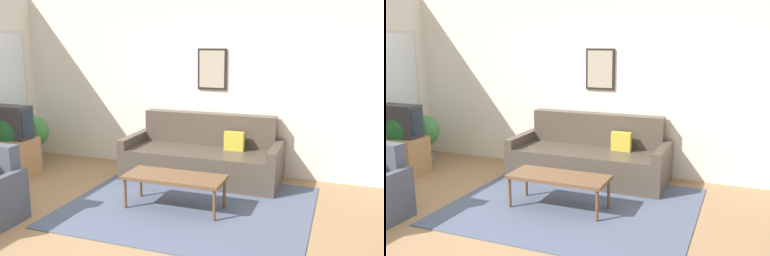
# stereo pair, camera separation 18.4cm
# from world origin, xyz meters

# --- Properties ---
(ground_plane) EXTENTS (16.00, 16.00, 0.00)m
(ground_plane) POSITION_xyz_m (0.00, 0.00, 0.00)
(ground_plane) COLOR #997551
(area_rug) EXTENTS (2.86, 2.36, 0.01)m
(area_rug) POSITION_xyz_m (0.63, 0.93, 0.01)
(area_rug) COLOR #4C5670
(area_rug) RESTS_ON ground_plane
(wall_back) EXTENTS (8.00, 0.09, 2.70)m
(wall_back) POSITION_xyz_m (0.00, 2.46, 1.35)
(wall_back) COLOR white
(wall_back) RESTS_ON ground_plane
(couch) EXTENTS (2.23, 0.90, 0.91)m
(couch) POSITION_xyz_m (0.45, 2.00, 0.31)
(couch) COLOR #4C4238
(couch) RESTS_ON ground_plane
(coffee_table) EXTENTS (1.18, 0.49, 0.41)m
(coffee_table) POSITION_xyz_m (0.50, 0.81, 0.38)
(coffee_table) COLOR brown
(coffee_table) RESTS_ON ground_plane
(tv_stand) EXTENTS (0.67, 0.46, 0.57)m
(tv_stand) POSITION_xyz_m (-2.22, 1.16, 0.29)
(tv_stand) COLOR #A87F51
(tv_stand) RESTS_ON ground_plane
(tv) EXTENTS (0.64, 0.28, 0.48)m
(tv) POSITION_xyz_m (-2.21, 1.16, 0.81)
(tv) COLOR #2D2D33
(tv) RESTS_ON tv_stand
(potted_plant_tall) EXTENTS (0.60, 0.60, 0.96)m
(potted_plant_tall) POSITION_xyz_m (-2.21, 1.25, 0.62)
(potted_plant_tall) COLOR #935638
(potted_plant_tall) RESTS_ON ground_plane
(potted_plant_by_window) EXTENTS (0.51, 0.51, 0.77)m
(potted_plant_by_window) POSITION_xyz_m (-2.38, 1.82, 0.48)
(potted_plant_by_window) COLOR slate
(potted_plant_by_window) RESTS_ON ground_plane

